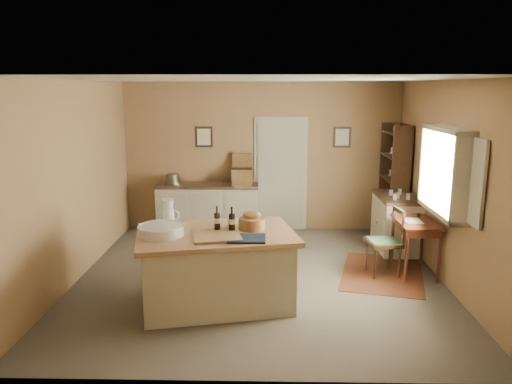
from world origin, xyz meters
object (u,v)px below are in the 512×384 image
(writing_desk, at_px, (416,228))
(desk_chair, at_px, (383,243))
(shelving_unit, at_px, (397,182))
(work_island, at_px, (216,266))
(sideboard, at_px, (208,207))
(right_cabinet, at_px, (396,222))

(writing_desk, height_order, desk_chair, desk_chair)
(writing_desk, relative_size, shelving_unit, 0.43)
(work_island, relative_size, writing_desk, 2.44)
(work_island, height_order, shelving_unit, shelving_unit)
(sideboard, distance_m, desk_chair, 3.38)
(sideboard, height_order, right_cabinet, sideboard)
(work_island, bearing_deg, desk_chair, 12.19)
(desk_chair, distance_m, right_cabinet, 1.24)
(writing_desk, relative_size, right_cabinet, 0.77)
(sideboard, relative_size, shelving_unit, 0.92)
(sideboard, xyz_separation_m, shelving_unit, (3.32, -0.21, 0.51))
(work_island, distance_m, right_cabinet, 3.48)
(desk_chair, bearing_deg, sideboard, 135.26)
(desk_chair, bearing_deg, shelving_unit, 63.51)
(work_island, height_order, sideboard, work_island)
(desk_chair, xyz_separation_m, right_cabinet, (0.46, 1.15, -0.01))
(right_cabinet, relative_size, shelving_unit, 0.55)
(work_island, distance_m, desk_chair, 2.47)
(work_island, xyz_separation_m, writing_desk, (2.72, 1.11, 0.18))
(desk_chair, bearing_deg, work_island, -163.30)
(work_island, xyz_separation_m, desk_chair, (2.25, 1.02, -0.01))
(sideboard, height_order, desk_chair, sideboard)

